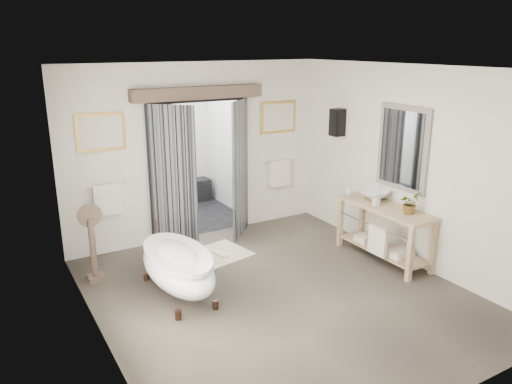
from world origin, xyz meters
TOP-DOWN VIEW (x-y plane):
  - ground_plane at (0.00, 0.00)m, footprint 5.00×5.00m
  - room_shell at (-0.04, -0.13)m, footprint 4.52×5.02m
  - shower_room at (0.00, 3.99)m, footprint 2.22×2.01m
  - back_wall_dressing at (0.00, 2.32)m, footprint 3.82×0.70m
  - clawfoot_tub at (-1.14, 0.67)m, footprint 0.75×1.68m
  - vanity at (1.95, 0.13)m, footprint 0.57×1.60m
  - pedestal_mirror at (-1.99, 1.62)m, footprint 0.33×0.22m
  - rug at (-0.28, 1.53)m, footprint 1.34×1.02m
  - slippers at (-0.25, 1.47)m, footprint 0.40×0.28m
  - basin at (2.03, 0.46)m, footprint 0.54×0.54m
  - plant at (2.02, -0.26)m, footprint 0.35×0.32m
  - soap_bottle_a at (1.85, 0.23)m, footprint 0.09×0.09m
  - soap_bottle_b at (1.87, 0.86)m, footprint 0.14×0.14m

SIDE VIEW (x-z plane):
  - ground_plane at x=0.00m, z-range 0.00..0.00m
  - rug at x=-0.28m, z-range 0.00..0.01m
  - slippers at x=-0.25m, z-range 0.01..0.07m
  - clawfoot_tub at x=-1.14m, z-range -0.01..0.81m
  - pedestal_mirror at x=-1.99m, z-range -0.08..1.05m
  - vanity at x=1.95m, z-range 0.08..0.93m
  - shower_room at x=0.00m, z-range -0.35..2.16m
  - soap_bottle_b at x=1.87m, z-range 0.85..1.00m
  - basin at x=2.03m, z-range 0.85..1.02m
  - soap_bottle_a at x=1.85m, z-range 0.85..1.03m
  - plant at x=2.02m, z-range 0.85..1.16m
  - back_wall_dressing at x=0.00m, z-range 0.30..2.82m
  - room_shell at x=-0.04m, z-range 0.40..3.31m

